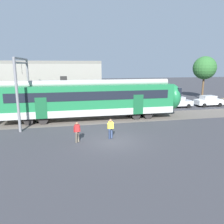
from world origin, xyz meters
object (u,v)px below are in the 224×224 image
(pedestrian_red, at_px, (77,130))
(parked_car_silver, at_px, (177,102))
(commuter_train, at_px, (5,102))
(pedestrian_yellow, at_px, (111,127))
(parked_car_white, at_px, (209,101))

(pedestrian_red, height_order, parked_car_silver, pedestrian_red)
(commuter_train, relative_size, parked_car_silver, 9.45)
(pedestrian_yellow, height_order, parked_car_white, pedestrian_yellow)
(pedestrian_red, relative_size, parked_car_silver, 0.41)
(pedestrian_red, distance_m, parked_car_silver, 18.40)
(commuter_train, distance_m, parked_car_white, 26.56)
(commuter_train, relative_size, parked_car_white, 9.47)
(commuter_train, height_order, pedestrian_yellow, commuter_train)
(pedestrian_red, height_order, pedestrian_yellow, same)
(pedestrian_red, xyz_separation_m, pedestrian_yellow, (2.69, 0.31, 0.00))
(parked_car_silver, bearing_deg, pedestrian_yellow, -137.22)
(pedestrian_yellow, bearing_deg, parked_car_white, 33.18)
(pedestrian_red, xyz_separation_m, parked_car_silver, (14.54, 11.27, -0.21))
(pedestrian_yellow, bearing_deg, commuter_train, 144.51)
(parked_car_silver, relative_size, parked_car_white, 1.00)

